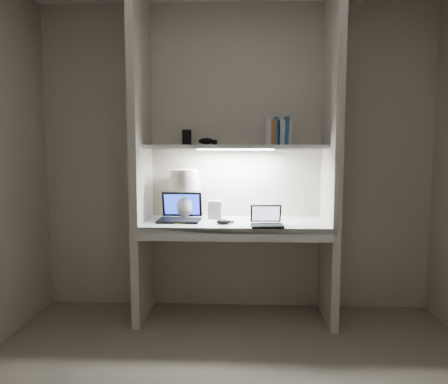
# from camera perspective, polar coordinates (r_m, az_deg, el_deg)

# --- Properties ---
(back_wall) EXTENTS (3.20, 0.01, 2.50)m
(back_wall) POSITION_cam_1_polar(r_m,az_deg,el_deg) (3.62, 1.57, 4.38)
(back_wall) COLOR beige
(back_wall) RESTS_ON floor
(alcove_panel_left) EXTENTS (0.06, 0.55, 2.50)m
(alcove_panel_left) POSITION_cam_1_polar(r_m,az_deg,el_deg) (3.44, -10.79, 4.18)
(alcove_panel_left) COLOR beige
(alcove_panel_left) RESTS_ON floor
(alcove_panel_right) EXTENTS (0.06, 0.55, 2.50)m
(alcove_panel_right) POSITION_cam_1_polar(r_m,az_deg,el_deg) (3.41, 13.87, 4.10)
(alcove_panel_right) COLOR beige
(alcove_panel_right) RESTS_ON floor
(desk) EXTENTS (1.40, 0.55, 0.04)m
(desk) POSITION_cam_1_polar(r_m,az_deg,el_deg) (3.40, 1.47, -4.21)
(desk) COLOR white
(desk) RESTS_ON alcove_panel_left
(desk_apron) EXTENTS (1.46, 0.03, 0.10)m
(desk_apron) POSITION_cam_1_polar(r_m,az_deg,el_deg) (3.15, 1.37, -5.59)
(desk_apron) COLOR silver
(desk_apron) RESTS_ON desk
(shelf) EXTENTS (1.40, 0.36, 0.03)m
(shelf) POSITION_cam_1_polar(r_m,az_deg,el_deg) (3.44, 1.52, 5.95)
(shelf) COLOR silver
(shelf) RESTS_ON back_wall
(strip_light) EXTENTS (0.60, 0.04, 0.02)m
(strip_light) POSITION_cam_1_polar(r_m,az_deg,el_deg) (3.44, 1.52, 5.58)
(strip_light) COLOR white
(strip_light) RESTS_ON shelf
(table_lamp) EXTENTS (0.27, 0.27, 0.40)m
(table_lamp) POSITION_cam_1_polar(r_m,az_deg,el_deg) (3.50, -5.19, 0.83)
(table_lamp) COLOR white
(table_lamp) RESTS_ON desk
(laptop_main) EXTENTS (0.33, 0.29, 0.22)m
(laptop_main) POSITION_cam_1_polar(r_m,az_deg,el_deg) (3.45, -5.74, -2.90)
(laptop_main) COLOR black
(laptop_main) RESTS_ON desk
(laptop_netbook) EXTENTS (0.24, 0.21, 0.15)m
(laptop_netbook) POSITION_cam_1_polar(r_m,az_deg,el_deg) (3.22, 5.59, -3.81)
(laptop_netbook) COLOR black
(laptop_netbook) RESTS_ON desk
(speaker) EXTENTS (0.11, 0.08, 0.15)m
(speaker) POSITION_cam_1_polar(r_m,az_deg,el_deg) (3.51, -1.21, -2.33)
(speaker) COLOR silver
(speaker) RESTS_ON desk
(mouse) EXTENTS (0.11, 0.08, 0.04)m
(mouse) POSITION_cam_1_polar(r_m,az_deg,el_deg) (3.28, -0.07, -3.91)
(mouse) COLOR black
(mouse) RESTS_ON desk
(cable_coil) EXTENTS (0.11, 0.11, 0.01)m
(cable_coil) POSITION_cam_1_polar(r_m,az_deg,el_deg) (3.35, 0.46, -3.91)
(cable_coil) COLOR black
(cable_coil) RESTS_ON desk
(sticky_note) EXTENTS (0.09, 0.09, 0.00)m
(sticky_note) POSITION_cam_1_polar(r_m,az_deg,el_deg) (3.32, -5.81, -4.13)
(sticky_note) COLOR #F8F634
(sticky_note) RESTS_ON desk
(book_row) EXTENTS (0.21, 0.15, 0.22)m
(book_row) POSITION_cam_1_polar(r_m,az_deg,el_deg) (3.56, 7.10, 7.83)
(book_row) COLOR silver
(book_row) RESTS_ON shelf
(shelf_box) EXTENTS (0.08, 0.07, 0.12)m
(shelf_box) POSITION_cam_1_polar(r_m,az_deg,el_deg) (3.58, -4.90, 7.15)
(shelf_box) COLOR black
(shelf_box) RESTS_ON shelf
(shelf_gadget) EXTENTS (0.13, 0.10, 0.05)m
(shelf_gadget) POSITION_cam_1_polar(r_m,az_deg,el_deg) (3.53, -2.33, 6.65)
(shelf_gadget) COLOR black
(shelf_gadget) RESTS_ON shelf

